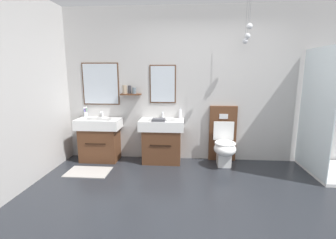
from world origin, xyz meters
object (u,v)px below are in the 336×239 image
at_px(toilet, 224,143).
at_px(shower_tray, 329,148).
at_px(vanity_sink_left, 100,138).
at_px(folded_hand_towel, 159,120).
at_px(toothbrush_cup, 86,114).
at_px(soap_dispenser, 180,114).
at_px(vanity_sink_right, 162,140).

bearing_deg(toilet, shower_tray, -11.66).
bearing_deg(vanity_sink_left, shower_tray, -5.00).
xyz_separation_m(folded_hand_towel, shower_tray, (2.69, -0.20, -0.37)).
height_order(toothbrush_cup, shower_tray, shower_tray).
bearing_deg(toilet, folded_hand_towel, -173.71).
height_order(vanity_sink_left, toothbrush_cup, toothbrush_cup).
relative_size(vanity_sink_left, soap_dispenser, 4.05).
bearing_deg(soap_dispenser, vanity_sink_right, -152.87).
height_order(toilet, shower_tray, shower_tray).
bearing_deg(vanity_sink_left, vanity_sink_right, 0.00).
height_order(vanity_sink_left, soap_dispenser, soap_dispenser).
xyz_separation_m(vanity_sink_right, shower_tray, (2.65, -0.33, 0.02)).
distance_m(folded_hand_towel, shower_tray, 2.72).
bearing_deg(toilet, soap_dispenser, 167.43).
relative_size(vanity_sink_left, toothbrush_cup, 3.95).
bearing_deg(shower_tray, soap_dispenser, 168.04).
height_order(vanity_sink_right, toilet, toilet).
bearing_deg(vanity_sink_left, folded_hand_towel, -6.87).
bearing_deg(toilet, vanity_sink_left, 179.79).
bearing_deg(toothbrush_cup, soap_dispenser, 0.32).
relative_size(toilet, soap_dispenser, 5.22).
bearing_deg(soap_dispenser, folded_hand_towel, -140.53).
bearing_deg(vanity_sink_right, toilet, -0.42).
distance_m(vanity_sink_left, folded_hand_towel, 1.17).
xyz_separation_m(vanity_sink_left, toothbrush_cup, (-0.31, 0.15, 0.42)).
xyz_separation_m(vanity_sink_left, vanity_sink_right, (1.13, 0.00, 0.00)).
xyz_separation_m(toothbrush_cup, soap_dispenser, (1.76, 0.01, 0.02)).
height_order(vanity_sink_left, vanity_sink_right, same).
distance_m(toilet, shower_tray, 1.60).
bearing_deg(vanity_sink_right, folded_hand_towel, -106.87).
bearing_deg(shower_tray, vanity_sink_left, 175.00).
height_order(vanity_sink_left, shower_tray, shower_tray).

